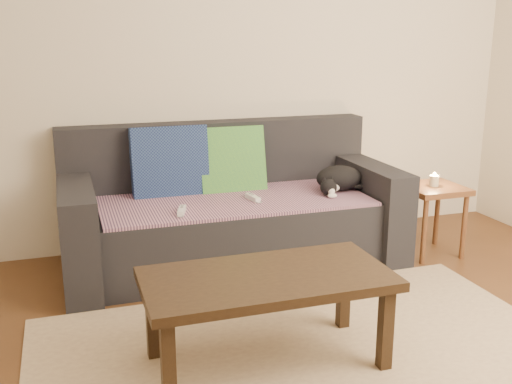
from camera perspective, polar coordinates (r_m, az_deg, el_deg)
back_wall at (r=4.12m, az=-4.24°, el=12.85°), size 4.50×0.04×2.60m
sofa at (r=3.87m, az=-2.42°, el=-2.17°), size 2.10×0.94×0.87m
throw_blanket at (r=3.75m, az=-2.06°, el=-0.79°), size 1.66×0.74×0.02m
cushion_navy at (r=3.87m, az=-8.22°, el=2.61°), size 0.49×0.19×0.50m
cushion_green at (r=3.96m, az=-2.35°, el=3.03°), size 0.44×0.20×0.45m
cat at (r=3.96m, az=7.85°, el=1.23°), size 0.38×0.31×0.16m
wii_remote_a at (r=3.47m, az=-7.09°, el=-1.77°), size 0.08×0.15×0.03m
wii_remote_b at (r=3.71m, az=-0.30°, el=-0.55°), size 0.06×0.15×0.03m
side_table at (r=4.13m, az=16.48°, el=-0.55°), size 0.38×0.38×0.47m
candle at (r=4.10m, az=16.60°, el=1.07°), size 0.06×0.06×0.09m
rug at (r=2.76m, az=6.05°, el=-16.52°), size 2.50×1.80×0.01m
coffee_table at (r=2.63m, az=1.06°, el=-8.95°), size 1.08×0.54×0.43m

